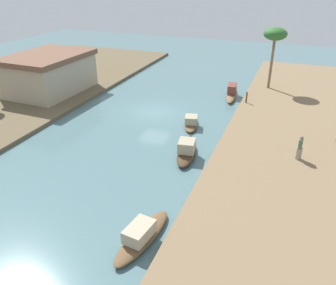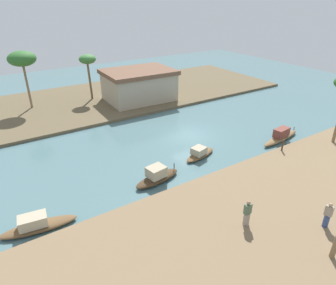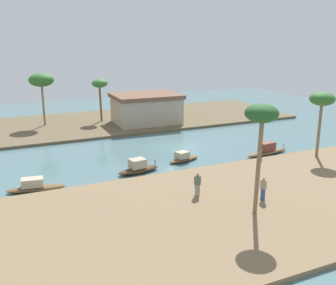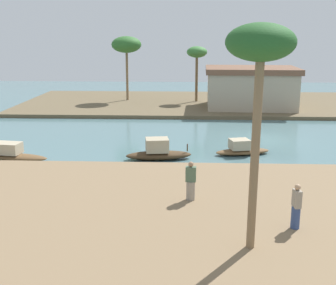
{
  "view_description": "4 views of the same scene",
  "coord_description": "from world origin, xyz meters",
  "px_view_note": "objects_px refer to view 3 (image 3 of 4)",
  "views": [
    {
      "loc": [
        -26.24,
        -11.38,
        11.44
      ],
      "look_at": [
        -6.1,
        -3.67,
        0.49
      ],
      "focal_mm": 36.66,
      "sensor_mm": 36.0,
      "label": 1
    },
    {
      "loc": [
        -16.18,
        -21.42,
        12.45
      ],
      "look_at": [
        -3.51,
        -1.76,
        0.88
      ],
      "focal_mm": 32.28,
      "sensor_mm": 36.0,
      "label": 2
    },
    {
      "loc": [
        -17.9,
        -35.39,
        11.39
      ],
      "look_at": [
        -1.82,
        -0.72,
        0.99
      ],
      "focal_mm": 42.5,
      "sensor_mm": 36.0,
      "label": 3
    },
    {
      "loc": [
        -5.09,
        -29.68,
        7.1
      ],
      "look_at": [
        -6.27,
        -3.06,
        0.45
      ],
      "focal_mm": 46.94,
      "sensor_mm": 36.0,
      "label": 4
    }
  ],
  "objects_px": {
    "sampan_foreground": "(183,158)",
    "sampan_upstream_small": "(35,186)",
    "sampan_near_left_bank": "(138,168)",
    "person_by_mooring": "(197,186)",
    "palm_tree_right_tall": "(100,85)",
    "palm_tree_right_short": "(41,80)",
    "palm_tree_left_near": "(261,118)",
    "mooring_post": "(261,154)",
    "palm_tree_left_far": "(322,101)",
    "sampan_midstream": "(267,150)",
    "person_on_near_bank": "(263,189)",
    "riverside_building": "(146,108)"
  },
  "relations": [
    {
      "from": "person_by_mooring",
      "to": "palm_tree_right_short",
      "type": "relative_size",
      "value": 0.25
    },
    {
      "from": "person_on_near_bank",
      "to": "riverside_building",
      "type": "distance_m",
      "value": 26.74
    },
    {
      "from": "sampan_near_left_bank",
      "to": "palm_tree_left_near",
      "type": "distance_m",
      "value": 13.37
    },
    {
      "from": "mooring_post",
      "to": "palm_tree_left_far",
      "type": "relative_size",
      "value": 0.17
    },
    {
      "from": "sampan_near_left_bank",
      "to": "mooring_post",
      "type": "xyz_separation_m",
      "value": [
        11.26,
        -2.12,
        0.38
      ]
    },
    {
      "from": "palm_tree_left_far",
      "to": "palm_tree_left_near",
      "type": "bearing_deg",
      "value": -148.93
    },
    {
      "from": "sampan_upstream_small",
      "to": "palm_tree_left_far",
      "type": "height_order",
      "value": "palm_tree_left_far"
    },
    {
      "from": "sampan_midstream",
      "to": "palm_tree_left_near",
      "type": "xyz_separation_m",
      "value": [
        -9.6,
        -10.93,
        6.12
      ]
    },
    {
      "from": "person_on_near_bank",
      "to": "sampan_foreground",
      "type": "bearing_deg",
      "value": -4.54
    },
    {
      "from": "person_by_mooring",
      "to": "palm_tree_right_tall",
      "type": "distance_m",
      "value": 28.03
    },
    {
      "from": "palm_tree_right_short",
      "to": "sampan_midstream",
      "type": "bearing_deg",
      "value": -50.21
    },
    {
      "from": "palm_tree_left_near",
      "to": "riverside_building",
      "type": "height_order",
      "value": "palm_tree_left_near"
    },
    {
      "from": "person_on_near_bank",
      "to": "palm_tree_right_tall",
      "type": "xyz_separation_m",
      "value": [
        -2.98,
        30.33,
        4.03
      ]
    },
    {
      "from": "sampan_midstream",
      "to": "mooring_post",
      "type": "bearing_deg",
      "value": -146.99
    },
    {
      "from": "mooring_post",
      "to": "riverside_building",
      "type": "relative_size",
      "value": 0.12
    },
    {
      "from": "palm_tree_left_far",
      "to": "palm_tree_right_tall",
      "type": "distance_m",
      "value": 27.97
    },
    {
      "from": "sampan_upstream_small",
      "to": "palm_tree_right_short",
      "type": "height_order",
      "value": "palm_tree_right_short"
    },
    {
      "from": "palm_tree_left_near",
      "to": "sampan_upstream_small",
      "type": "bearing_deg",
      "value": 138.79
    },
    {
      "from": "sampan_near_left_bank",
      "to": "person_on_near_bank",
      "type": "bearing_deg",
      "value": -68.9
    },
    {
      "from": "mooring_post",
      "to": "palm_tree_right_short",
      "type": "relative_size",
      "value": 0.16
    },
    {
      "from": "sampan_midstream",
      "to": "mooring_post",
      "type": "distance_m",
      "value": 2.77
    },
    {
      "from": "sampan_upstream_small",
      "to": "palm_tree_left_far",
      "type": "distance_m",
      "value": 25.8
    },
    {
      "from": "sampan_foreground",
      "to": "palm_tree_left_far",
      "type": "height_order",
      "value": "palm_tree_left_far"
    },
    {
      "from": "mooring_post",
      "to": "sampan_upstream_small",
      "type": "bearing_deg",
      "value": 175.51
    },
    {
      "from": "sampan_foreground",
      "to": "riverside_building",
      "type": "height_order",
      "value": "riverside_building"
    },
    {
      "from": "palm_tree_right_short",
      "to": "palm_tree_right_tall",
      "type": "bearing_deg",
      "value": -4.66
    },
    {
      "from": "palm_tree_left_near",
      "to": "palm_tree_right_tall",
      "type": "relative_size",
      "value": 1.29
    },
    {
      "from": "palm_tree_left_near",
      "to": "riverside_building",
      "type": "bearing_deg",
      "value": 82.31
    },
    {
      "from": "sampan_near_left_bank",
      "to": "palm_tree_right_short",
      "type": "height_order",
      "value": "palm_tree_right_short"
    },
    {
      "from": "sampan_upstream_small",
      "to": "person_by_mooring",
      "type": "xyz_separation_m",
      "value": [
        10.31,
        -6.5,
        0.66
      ]
    },
    {
      "from": "palm_tree_left_near",
      "to": "palm_tree_right_tall",
      "type": "height_order",
      "value": "palm_tree_left_near"
    },
    {
      "from": "palm_tree_right_short",
      "to": "person_by_mooring",
      "type": "bearing_deg",
      "value": -77.17
    },
    {
      "from": "sampan_upstream_small",
      "to": "palm_tree_left_near",
      "type": "bearing_deg",
      "value": -33.38
    },
    {
      "from": "sampan_foreground",
      "to": "sampan_upstream_small",
      "type": "relative_size",
      "value": 0.79
    },
    {
      "from": "mooring_post",
      "to": "palm_tree_right_tall",
      "type": "xyz_separation_m",
      "value": [
        -8.68,
        22.77,
        4.28
      ]
    },
    {
      "from": "person_by_mooring",
      "to": "palm_tree_right_tall",
      "type": "relative_size",
      "value": 0.3
    },
    {
      "from": "sampan_upstream_small",
      "to": "palm_tree_right_short",
      "type": "bearing_deg",
      "value": 87.79
    },
    {
      "from": "sampan_near_left_bank",
      "to": "sampan_midstream",
      "type": "height_order",
      "value": "same"
    },
    {
      "from": "sampan_midstream",
      "to": "riverside_building",
      "type": "distance_m",
      "value": 18.33
    },
    {
      "from": "sampan_near_left_bank",
      "to": "person_by_mooring",
      "type": "relative_size",
      "value": 2.37
    },
    {
      "from": "sampan_midstream",
      "to": "palm_tree_right_tall",
      "type": "relative_size",
      "value": 0.95
    },
    {
      "from": "person_on_near_bank",
      "to": "riverside_building",
      "type": "xyz_separation_m",
      "value": [
        2.01,
        26.64,
        1.13
      ]
    },
    {
      "from": "mooring_post",
      "to": "palm_tree_left_far",
      "type": "distance_m",
      "value": 7.31
    },
    {
      "from": "person_by_mooring",
      "to": "palm_tree_right_tall",
      "type": "xyz_separation_m",
      "value": [
        0.75,
        27.72,
        4.07
      ]
    },
    {
      "from": "sampan_near_left_bank",
      "to": "riverside_building",
      "type": "height_order",
      "value": "riverside_building"
    },
    {
      "from": "sampan_midstream",
      "to": "person_on_near_bank",
      "type": "height_order",
      "value": "person_on_near_bank"
    },
    {
      "from": "palm_tree_left_near",
      "to": "palm_tree_right_short",
      "type": "height_order",
      "value": "palm_tree_left_near"
    },
    {
      "from": "sampan_midstream",
      "to": "palm_tree_right_short",
      "type": "distance_m",
      "value": 28.62
    },
    {
      "from": "person_by_mooring",
      "to": "mooring_post",
      "type": "bearing_deg",
      "value": -148.4
    },
    {
      "from": "sampan_foreground",
      "to": "person_by_mooring",
      "type": "height_order",
      "value": "person_by_mooring"
    }
  ]
}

